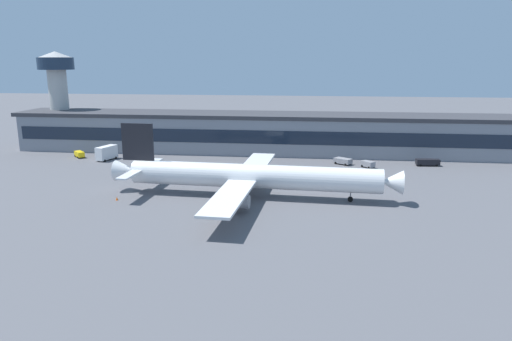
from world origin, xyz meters
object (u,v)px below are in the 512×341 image
(traffic_cone_0, at_px, (228,213))
(belt_loader, at_px, (428,162))
(catering_truck, at_px, (107,152))
(traffic_cone_1, at_px, (117,199))
(airliner, at_px, (249,176))
(pushback_tractor, at_px, (343,161))
(follow_me_car, at_px, (80,154))
(baggage_tug, at_px, (368,164))
(control_tower, at_px, (58,88))

(traffic_cone_0, bearing_deg, belt_loader, 45.51)
(catering_truck, xyz_separation_m, traffic_cone_1, (19.91, -39.73, -1.93))
(airliner, distance_m, catering_truck, 58.37)
(pushback_tractor, bearing_deg, belt_loader, 1.79)
(airliner, relative_size, traffic_cone_1, 88.22)
(belt_loader, xyz_separation_m, traffic_cone_1, (-73.53, -42.85, -0.79))
(follow_me_car, distance_m, traffic_cone_0, 73.24)
(traffic_cone_0, bearing_deg, baggage_tug, 55.03)
(airliner, height_order, traffic_cone_0, airliner)
(baggage_tug, relative_size, pushback_tractor, 0.74)
(control_tower, relative_size, belt_loader, 4.89)
(belt_loader, relative_size, catering_truck, 0.86)
(belt_loader, bearing_deg, follow_me_car, -179.53)
(follow_me_car, distance_m, traffic_cone_1, 51.50)
(catering_truck, height_order, traffic_cone_0, catering_truck)
(baggage_tug, xyz_separation_m, traffic_cone_0, (-31.24, -44.67, -0.78))
(pushback_tractor, bearing_deg, traffic_cone_1, -139.75)
(airliner, distance_m, traffic_cone_0, 13.35)
(traffic_cone_1, bearing_deg, belt_loader, 30.23)
(catering_truck, height_order, pushback_tractor, catering_truck)
(belt_loader, bearing_deg, control_tower, 171.21)
(baggage_tug, xyz_separation_m, pushback_tractor, (-6.77, 3.73, -0.04))
(catering_truck, bearing_deg, pushback_tractor, 1.95)
(control_tower, distance_m, belt_loader, 122.13)
(belt_loader, xyz_separation_m, pushback_tractor, (-23.80, -0.75, -0.10))
(catering_truck, height_order, traffic_cone_1, catering_truck)
(airliner, xyz_separation_m, traffic_cone_1, (-27.74, -6.09, -4.27))
(traffic_cone_0, xyz_separation_m, traffic_cone_1, (-25.25, 6.30, 0.06))
(control_tower, relative_size, traffic_cone_1, 44.61)
(airliner, xyz_separation_m, belt_loader, (45.79, 36.76, -3.47))
(airliner, relative_size, pushback_tractor, 11.67)
(follow_me_car, height_order, belt_loader, belt_loader)
(follow_me_car, bearing_deg, control_tower, 129.55)
(belt_loader, distance_m, catering_truck, 93.50)
(pushback_tractor, xyz_separation_m, traffic_cone_0, (-24.48, -48.40, -0.75))
(baggage_tug, height_order, traffic_cone_1, baggage_tug)
(pushback_tractor, bearing_deg, catering_truck, -178.05)
(belt_loader, height_order, baggage_tug, belt_loader)
(control_tower, bearing_deg, traffic_cone_0, -43.59)
(follow_me_car, height_order, baggage_tug, same)
(traffic_cone_0, relative_size, traffic_cone_1, 0.84)
(airliner, xyz_separation_m, pushback_tractor, (21.99, 36.01, -3.58))
(control_tower, xyz_separation_m, belt_loader, (119.26, -18.43, -18.79))
(pushback_tractor, bearing_deg, traffic_cone_0, -116.83)
(airliner, bearing_deg, follow_me_car, 148.04)
(baggage_tug, relative_size, traffic_cone_0, 6.69)
(belt_loader, distance_m, baggage_tug, 17.61)
(follow_me_car, xyz_separation_m, traffic_cone_1, (29.80, -41.99, -0.73))
(pushback_tractor, bearing_deg, baggage_tug, -28.84)
(control_tower, xyz_separation_m, baggage_tug, (102.23, -22.91, -18.86))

